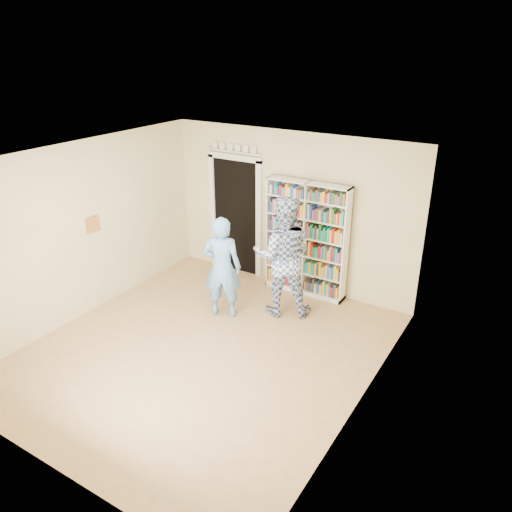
{
  "coord_description": "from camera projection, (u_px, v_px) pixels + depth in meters",
  "views": [
    {
      "loc": [
        3.71,
        -4.66,
        4.04
      ],
      "look_at": [
        0.3,
        0.9,
        1.19
      ],
      "focal_mm": 35.0,
      "sensor_mm": 36.0,
      "label": 1
    }
  ],
  "objects": [
    {
      "name": "bookshelf",
      "position": [
        307.0,
        238.0,
        8.28
      ],
      "size": [
        1.42,
        0.27,
        1.96
      ],
      "rotation": [
        0.0,
        0.0,
        -0.29
      ],
      "color": "white",
      "rests_on": "floor"
    },
    {
      "name": "wall_right",
      "position": [
        365.0,
        308.0,
        5.42
      ],
      "size": [
        0.0,
        5.0,
        5.0
      ],
      "primitive_type": "plane",
      "rotation": [
        1.57,
        0.0,
        -1.57
      ],
      "color": "beige",
      "rests_on": "floor"
    },
    {
      "name": "doorway",
      "position": [
        236.0,
        210.0,
        9.03
      ],
      "size": [
        1.1,
        0.08,
        2.43
      ],
      "color": "black",
      "rests_on": "floor"
    },
    {
      "name": "ceiling",
      "position": [
        195.0,
        160.0,
        5.96
      ],
      "size": [
        5.0,
        5.0,
        0.0
      ],
      "primitive_type": "plane",
      "rotation": [
        3.14,
        0.0,
        0.0
      ],
      "color": "white",
      "rests_on": "wall_back"
    },
    {
      "name": "wall_back",
      "position": [
        290.0,
        211.0,
        8.45
      ],
      "size": [
        4.5,
        0.0,
        4.5
      ],
      "primitive_type": "plane",
      "rotation": [
        1.57,
        0.0,
        0.0
      ],
      "color": "beige",
      "rests_on": "floor"
    },
    {
      "name": "paper_sheet",
      "position": [
        285.0,
        261.0,
        7.44
      ],
      "size": [
        0.19,
        0.1,
        0.29
      ],
      "primitive_type": "cube",
      "rotation": [
        0.0,
        0.0,
        0.48
      ],
      "color": "white",
      "rests_on": "man_plaid"
    },
    {
      "name": "wall_left",
      "position": [
        82.0,
        231.0,
        7.58
      ],
      "size": [
        0.0,
        5.0,
        5.0
      ],
      "primitive_type": "plane",
      "rotation": [
        1.57,
        0.0,
        1.57
      ],
      "color": "beige",
      "rests_on": "floor"
    },
    {
      "name": "floor",
      "position": [
        205.0,
        350.0,
        7.04
      ],
      "size": [
        5.0,
        5.0,
        0.0
      ],
      "primitive_type": "plane",
      "color": "#A97D52",
      "rests_on": "ground"
    },
    {
      "name": "man_plaid",
      "position": [
        283.0,
        256.0,
        7.66
      ],
      "size": [
        1.17,
        1.07,
        1.93
      ],
      "primitive_type": "imported",
      "rotation": [
        0.0,
        0.0,
        3.6
      ],
      "color": "navy",
      "rests_on": "floor"
    },
    {
      "name": "man_blue",
      "position": [
        222.0,
        267.0,
        7.64
      ],
      "size": [
        0.7,
        0.59,
        1.63
      ],
      "primitive_type": "imported",
      "rotation": [
        0.0,
        0.0,
        3.53
      ],
      "color": "#69A1E9",
      "rests_on": "floor"
    },
    {
      "name": "wall_art",
      "position": [
        93.0,
        224.0,
        7.7
      ],
      "size": [
        0.03,
        0.25,
        0.25
      ],
      "primitive_type": "cube",
      "color": "brown",
      "rests_on": "wall_left"
    }
  ]
}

